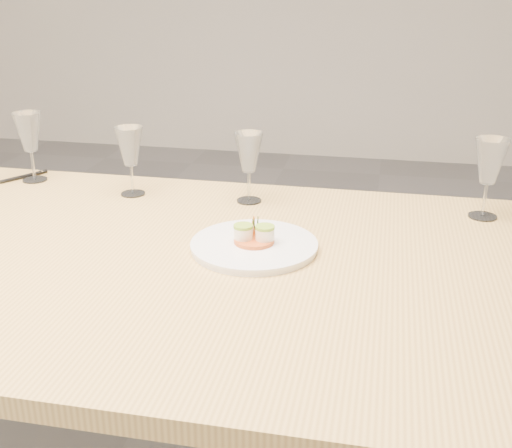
% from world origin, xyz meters
% --- Properties ---
extents(dining_table, '(2.40, 1.00, 0.75)m').
position_xyz_m(dining_table, '(0.00, 0.00, 0.68)').
color(dining_table, '#DDB160').
rests_on(dining_table, ground).
extents(dinner_plate, '(0.27, 0.27, 0.07)m').
position_xyz_m(dinner_plate, '(0.43, 0.06, 0.76)').
color(dinner_plate, white).
rests_on(dinner_plate, dining_table).
extents(ballpoint_pen, '(0.08, 0.13, 0.01)m').
position_xyz_m(ballpoint_pen, '(-0.31, 0.42, 0.76)').
color(ballpoint_pen, black).
rests_on(ballpoint_pen, dining_table).
extents(wine_glass_0, '(0.08, 0.08, 0.19)m').
position_xyz_m(wine_glass_0, '(-0.27, 0.41, 0.88)').
color(wine_glass_0, white).
rests_on(wine_glass_0, dining_table).
extents(wine_glass_1, '(0.07, 0.07, 0.18)m').
position_xyz_m(wine_glass_1, '(0.05, 0.35, 0.88)').
color(wine_glass_1, white).
rests_on(wine_glass_1, dining_table).
extents(wine_glass_2, '(0.07, 0.07, 0.18)m').
position_xyz_m(wine_glass_2, '(0.36, 0.36, 0.88)').
color(wine_glass_2, white).
rests_on(wine_glass_2, dining_table).
extents(wine_glass_3, '(0.08, 0.08, 0.19)m').
position_xyz_m(wine_glass_3, '(0.93, 0.36, 0.88)').
color(wine_glass_3, white).
rests_on(wine_glass_3, dining_table).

